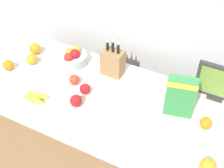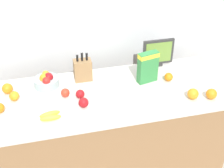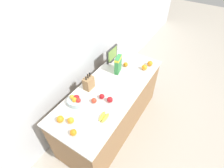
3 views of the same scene
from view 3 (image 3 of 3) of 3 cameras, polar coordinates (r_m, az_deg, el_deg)
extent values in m
plane|color=#B2A899|center=(3.12, -0.37, -12.65)|extent=(14.00, 14.00, 0.00)
cube|color=silver|center=(2.49, -12.65, 11.14)|extent=(9.00, 0.06, 2.60)
cube|color=olive|center=(2.78, -0.40, -7.81)|extent=(1.89, 0.76, 0.85)
cube|color=beige|center=(2.45, -0.45, -1.41)|extent=(1.92, 0.79, 0.03)
cube|color=#937047|center=(2.40, -7.63, 0.32)|extent=(0.15, 0.10, 0.18)
cylinder|color=black|center=(2.29, -8.50, 1.94)|extent=(0.02, 0.02, 0.06)
cube|color=silver|center=(2.27, -8.61, 2.72)|extent=(0.01, 0.00, 0.03)
cylinder|color=black|center=(2.31, -7.92, 2.61)|extent=(0.02, 0.02, 0.07)
cube|color=silver|center=(2.27, -8.06, 3.70)|extent=(0.01, 0.00, 0.04)
cylinder|color=black|center=(2.34, -7.33, 3.09)|extent=(0.02, 0.02, 0.06)
cube|color=silver|center=(2.31, -7.43, 3.97)|extent=(0.01, 0.00, 0.03)
cube|color=#2D2D2D|center=(2.90, -0.04, 7.62)|extent=(0.10, 0.03, 0.03)
cube|color=#2D2D2D|center=(2.82, -0.04, 9.78)|extent=(0.28, 0.02, 0.23)
cube|color=olive|center=(2.82, 0.20, 9.70)|extent=(0.24, 0.00, 0.19)
cube|color=#338442|center=(2.62, 1.99, 6.36)|extent=(0.18, 0.10, 0.27)
cube|color=yellow|center=(2.55, 2.05, 8.32)|extent=(0.18, 0.10, 0.04)
cylinder|color=#99B2B7|center=(2.27, -11.77, -5.49)|extent=(0.21, 0.21, 0.07)
sphere|color=#A31419|center=(2.25, -11.53, -4.40)|extent=(0.08, 0.08, 0.08)
sphere|color=orange|center=(2.27, -12.91, -4.15)|extent=(0.06, 0.06, 0.06)
sphere|color=orange|center=(2.23, -12.13, -5.05)|extent=(0.07, 0.07, 0.07)
sphere|color=red|center=(2.21, -10.94, -5.27)|extent=(0.06, 0.06, 0.06)
ellipsoid|color=yellow|center=(2.10, -3.21, -10.47)|extent=(0.16, 0.07, 0.04)
ellipsoid|color=yellow|center=(2.09, -2.17, -10.96)|extent=(0.15, 0.04, 0.04)
sphere|color=#A31419|center=(2.24, -0.69, -5.11)|extent=(0.08, 0.08, 0.08)
sphere|color=red|center=(2.24, -5.91, -5.36)|extent=(0.07, 0.07, 0.07)
sphere|color=#A31419|center=(2.28, -3.33, -4.07)|extent=(0.07, 0.07, 0.07)
sphere|color=orange|center=(2.76, 10.54, 5.40)|extent=(0.09, 0.09, 0.09)
sphere|color=orange|center=(2.86, 12.30, 6.60)|extent=(0.08, 0.08, 0.08)
sphere|color=orange|center=(2.00, -12.53, -15.19)|extent=(0.08, 0.08, 0.08)
sphere|color=orange|center=(2.79, 4.47, 6.39)|extent=(0.07, 0.07, 0.07)
sphere|color=orange|center=(2.10, -13.32, -11.48)|extent=(0.08, 0.08, 0.08)
sphere|color=orange|center=(2.13, -16.56, -10.93)|extent=(0.09, 0.09, 0.09)
camera|label=1|loc=(2.10, 44.40, 24.01)|focal=50.00mm
camera|label=2|loc=(1.48, 74.20, -0.38)|focal=50.00mm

